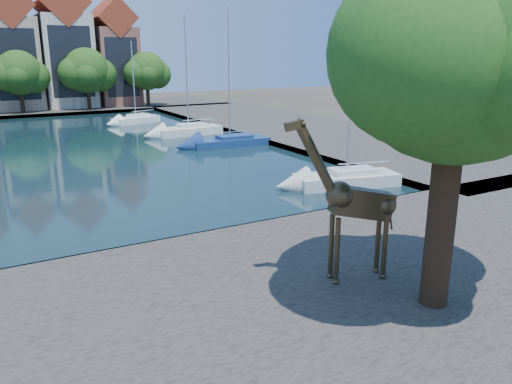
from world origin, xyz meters
The scene contains 17 objects.
ground centered at (0.00, 0.00, 0.00)m, with size 160.00×160.00×0.00m, color #38332B.
water_basin centered at (0.00, 24.00, 0.04)m, with size 38.00×50.00×0.08m, color black.
near_quay centered at (0.00, -7.00, 0.25)m, with size 50.00×14.00×0.50m, color #43403A.
far_quay centered at (0.00, 56.00, 0.25)m, with size 60.00×16.00×0.50m, color #43403A.
right_quay centered at (25.00, 24.00, 0.25)m, with size 14.00×52.00×0.50m, color #43403A.
plane_tree centered at (7.62, -9.01, 7.67)m, with size 8.32×6.40×10.62m.
townhouse_east_inner centered at (2.00, 55.99, 7.73)m, with size 5.94×9.18×15.79m.
townhouse_east_mid centered at (8.50, 55.99, 8.10)m, with size 6.43×9.18×16.65m.
townhouse_east_end centered at (15.00, 55.99, 7.11)m, with size 5.44×9.18×14.43m.
far_tree_mid_east centered at (2.10, 50.49, 5.13)m, with size 7.02×5.40×7.52m.
far_tree_east centered at (10.11, 50.49, 5.24)m, with size 7.54×5.80×7.84m.
far_tree_far_east centered at (18.09, 50.49, 5.08)m, with size 6.76×5.20×7.36m.
giraffe_statue centered at (6.44, -6.49, 3.08)m, with size 3.64×1.31×5.26m.
sailboat_right_a centered at (15.00, 4.04, 0.63)m, with size 6.39×3.49×10.02m.
sailboat_right_b centered at (15.00, 19.27, 0.56)m, with size 6.78×2.78×11.09m.
sailboat_right_c centered at (14.15, 26.32, 0.67)m, with size 6.38×2.52×10.96m.
sailboat_right_d centered at (12.22, 37.00, 0.62)m, with size 5.64×3.59×8.80m.
Camera 1 is at (-3.62, -18.00, 7.61)m, focal length 35.00 mm.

